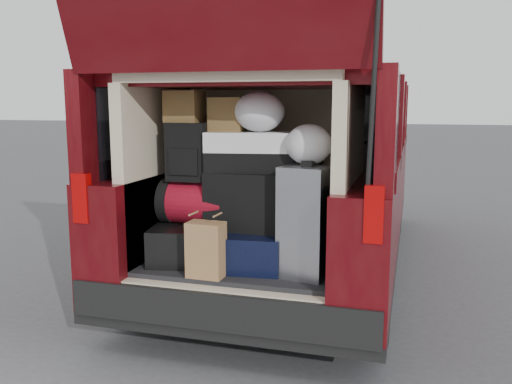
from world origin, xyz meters
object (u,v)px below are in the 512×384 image
black_hardshell (189,241)px  silver_roller (311,219)px  backpack (188,152)px  navy_hardshell (251,248)px  kraft_bag (206,250)px  black_soft_case (249,200)px  red_duffel (196,202)px  twotone_duffel (251,152)px

black_hardshell → silver_roller: size_ratio=0.89×
black_hardshell → backpack: (0.02, -0.03, 0.60)m
navy_hardshell → silver_roller: 0.45m
kraft_bag → black_soft_case: 0.46m
black_hardshell → navy_hardshell: size_ratio=1.14×
red_duffel → backpack: 0.34m
kraft_bag → twotone_duffel: bearing=70.8°
black_hardshell → black_soft_case: size_ratio=1.15×
navy_hardshell → red_duffel: size_ratio=1.16×
navy_hardshell → red_duffel: red_duffel is taller
black_hardshell → kraft_bag: 0.44m
black_soft_case → kraft_bag: bearing=-111.6°
black_hardshell → black_soft_case: (0.42, 0.01, 0.29)m
twotone_duffel → navy_hardshell: bearing=-82.3°
navy_hardshell → twotone_duffel: twotone_duffel is taller
red_duffel → backpack: (-0.03, -0.04, 0.34)m
kraft_bag → red_duffel: size_ratio=0.74×
navy_hardshell → silver_roller: (0.40, -0.03, 0.22)m
navy_hardshell → backpack: size_ratio=1.38×
silver_roller → twotone_duffel: twotone_duffel is taller
black_hardshell → backpack: bearing=-65.4°
navy_hardshell → silver_roller: silver_roller is taller
black_hardshell → red_duffel: (0.05, 0.01, 0.27)m
navy_hardshell → black_soft_case: size_ratio=1.01×
silver_roller → twotone_duffel: (-0.42, 0.12, 0.39)m
kraft_bag → backpack: 0.68m
black_hardshell → silver_roller: silver_roller is taller
black_soft_case → black_hardshell: bearing=-176.1°
black_soft_case → silver_roller: bearing=-8.2°
red_duffel → twotone_duffel: bearing=7.3°
silver_roller → black_soft_case: (-0.42, 0.08, 0.08)m
silver_roller → black_soft_case: bearing=-179.6°
red_duffel → backpack: bearing=-125.2°
kraft_bag → red_duffel: red_duffel is taller
silver_roller → twotone_duffel: 0.59m
twotone_duffel → silver_roller: bearing=-24.9°
red_duffel → navy_hardshell: bearing=-5.9°
black_hardshell → navy_hardshell: black_hardshell is taller
navy_hardshell → black_soft_case: black_soft_case is taller
red_duffel → twotone_duffel: (0.37, 0.04, 0.34)m
red_duffel → black_soft_case: size_ratio=0.87×
black_hardshell → kraft_bag: kraft_bag is taller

